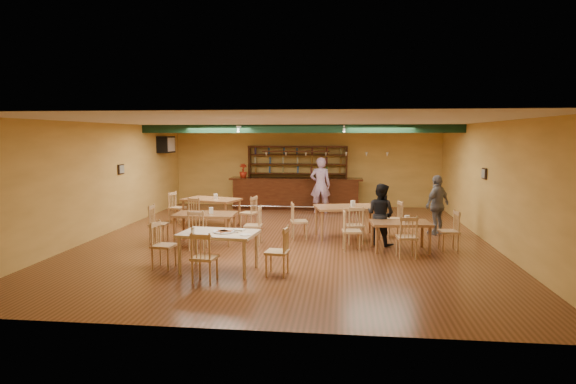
# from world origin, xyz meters

# --- Properties ---
(floor) EXTENTS (12.00, 12.00, 0.00)m
(floor) POSITION_xyz_m (0.00, 0.00, 0.00)
(floor) COLOR #543018
(floor) RESTS_ON ground
(ceiling_beam) EXTENTS (10.00, 0.30, 0.25)m
(ceiling_beam) POSITION_xyz_m (0.00, 2.80, 2.87)
(ceiling_beam) COLOR black
(ceiling_beam) RESTS_ON ceiling
(track_rail_left) EXTENTS (0.05, 2.50, 0.05)m
(track_rail_left) POSITION_xyz_m (-1.80, 3.40, 2.94)
(track_rail_left) COLOR silver
(track_rail_left) RESTS_ON ceiling
(track_rail_right) EXTENTS (0.05, 2.50, 0.05)m
(track_rail_right) POSITION_xyz_m (1.40, 3.40, 2.94)
(track_rail_right) COLOR silver
(track_rail_right) RESTS_ON ceiling
(ac_unit) EXTENTS (0.34, 0.70, 0.48)m
(ac_unit) POSITION_xyz_m (-4.80, 4.20, 2.35)
(ac_unit) COLOR silver
(ac_unit) RESTS_ON wall_left
(picture_left) EXTENTS (0.04, 0.34, 0.28)m
(picture_left) POSITION_xyz_m (-4.97, 1.00, 1.70)
(picture_left) COLOR black
(picture_left) RESTS_ON wall_left
(picture_right) EXTENTS (0.04, 0.34, 0.28)m
(picture_right) POSITION_xyz_m (4.97, 0.50, 1.70)
(picture_right) COLOR black
(picture_right) RESTS_ON wall_right
(bar_counter) EXTENTS (4.79, 0.85, 1.13)m
(bar_counter) POSITION_xyz_m (-0.30, 5.15, 0.56)
(bar_counter) COLOR black
(bar_counter) RESTS_ON ground
(back_bar_hutch) EXTENTS (3.71, 0.40, 2.28)m
(back_bar_hutch) POSITION_xyz_m (-0.30, 5.78, 1.14)
(back_bar_hutch) COLOR black
(back_bar_hutch) RESTS_ON ground
(poinsettia) EXTENTS (0.36, 0.36, 0.51)m
(poinsettia) POSITION_xyz_m (-2.25, 5.15, 1.38)
(poinsettia) COLOR #A9240F
(poinsettia) RESTS_ON bar_counter
(dining_table_a) EXTENTS (1.82, 1.40, 0.80)m
(dining_table_a) POSITION_xyz_m (-2.49, 1.62, 0.40)
(dining_table_a) COLOR brown
(dining_table_a) RESTS_ON ground
(dining_table_b) EXTENTS (1.84, 1.35, 0.83)m
(dining_table_b) POSITION_xyz_m (1.51, 0.34, 0.41)
(dining_table_b) COLOR brown
(dining_table_b) RESTS_ON ground
(dining_table_c) EXTENTS (1.52, 0.94, 0.75)m
(dining_table_c) POSITION_xyz_m (-2.00, -0.73, 0.37)
(dining_table_c) COLOR brown
(dining_table_c) RESTS_ON ground
(dining_table_d) EXTENTS (1.43, 0.94, 0.68)m
(dining_table_d) POSITION_xyz_m (2.72, -1.01, 0.34)
(dining_table_d) COLOR brown
(dining_table_d) RESTS_ON ground
(near_table) EXTENTS (1.56, 1.10, 0.78)m
(near_table) POSITION_xyz_m (-1.02, -3.18, 0.39)
(near_table) COLOR #D3B48D
(near_table) RESTS_ON ground
(pizza_tray) EXTENTS (0.51, 0.51, 0.01)m
(pizza_tray) POSITION_xyz_m (-0.92, -3.18, 0.79)
(pizza_tray) COLOR silver
(pizza_tray) RESTS_ON near_table
(parmesan_shaker) EXTENTS (0.08, 0.08, 0.11)m
(parmesan_shaker) POSITION_xyz_m (-1.49, -3.34, 0.84)
(parmesan_shaker) COLOR #EAE5C6
(parmesan_shaker) RESTS_ON near_table
(napkin_stack) EXTENTS (0.23, 0.20, 0.03)m
(napkin_stack) POSITION_xyz_m (-0.66, -2.97, 0.80)
(napkin_stack) COLOR white
(napkin_stack) RESTS_ON near_table
(pizza_server) EXTENTS (0.31, 0.27, 0.00)m
(pizza_server) POSITION_xyz_m (-0.76, -3.13, 0.80)
(pizza_server) COLOR silver
(pizza_server) RESTS_ON pizza_tray
(side_plate) EXTENTS (0.24, 0.24, 0.01)m
(side_plate) POSITION_xyz_m (-0.45, -3.39, 0.79)
(side_plate) COLOR white
(side_plate) RESTS_ON near_table
(patron_bar) EXTENTS (0.73, 0.51, 1.93)m
(patron_bar) POSITION_xyz_m (0.62, 4.33, 0.96)
(patron_bar) COLOR purple
(patron_bar) RESTS_ON ground
(patron_right_a) EXTENTS (0.93, 0.89, 1.51)m
(patron_right_a) POSITION_xyz_m (2.31, -0.46, 0.75)
(patron_right_a) COLOR black
(patron_right_a) RESTS_ON ground
(patron_right_b) EXTENTS (0.94, 0.95, 1.61)m
(patron_right_b) POSITION_xyz_m (3.92, 0.99, 0.81)
(patron_right_b) COLOR slate
(patron_right_b) RESTS_ON ground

